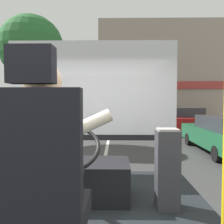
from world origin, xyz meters
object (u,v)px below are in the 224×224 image
object	(u,v)px
steering_console	(78,179)
parked_car_red	(183,119)
bus_driver	(46,152)
fare_box	(167,169)
parked_car_charcoal	(154,112)
driver_seat	(40,192)
parked_car_silver	(166,116)

from	to	relation	value
steering_console	parked_car_red	bearing A→B (deg)	68.55
bus_driver	fare_box	bearing A→B (deg)	44.78
parked_car_red	parked_car_charcoal	xyz separation A→B (m)	(0.10, 11.00, -0.07)
steering_console	parked_car_charcoal	distance (m)	22.59
driver_seat	parked_car_red	size ratio (longest dim) A/B	0.31
fare_box	bus_driver	bearing A→B (deg)	-135.22
steering_console	parked_car_charcoal	bearing A→B (deg)	78.56
driver_seat	parked_car_charcoal	distance (m)	23.79
parked_car_red	parked_car_silver	xyz separation A→B (m)	(0.11, 5.20, -0.09)
parked_car_red	parked_car_charcoal	size ratio (longest dim) A/B	0.98
bus_driver	parked_car_silver	world-z (taller)	bus_driver
parked_car_red	bus_driver	bearing A→B (deg)	-109.68
bus_driver	parked_car_charcoal	bearing A→B (deg)	79.09
parked_car_silver	driver_seat	bearing A→B (deg)	-104.34
fare_box	parked_car_charcoal	xyz separation A→B (m)	(3.57, 22.34, -0.47)
fare_box	parked_car_silver	bearing A→B (deg)	77.79
parked_car_charcoal	parked_car_red	bearing A→B (deg)	-90.54
driver_seat	parked_car_silver	distance (m)	18.12
bus_driver	parked_car_charcoal	size ratio (longest dim) A/B	0.19
parked_car_silver	parked_car_charcoal	size ratio (longest dim) A/B	0.90
bus_driver	steering_console	distance (m)	1.22
bus_driver	parked_car_red	distance (m)	13.02
bus_driver	fare_box	xyz separation A→B (m)	(0.91, 0.90, -0.36)
bus_driver	parked_car_charcoal	distance (m)	23.68
driver_seat	steering_console	xyz separation A→B (m)	(-0.00, 1.21, -0.34)
fare_box	parked_car_silver	xyz separation A→B (m)	(3.58, 16.53, -0.50)
parked_car_charcoal	driver_seat	bearing A→B (deg)	-100.86
bus_driver	steering_console	size ratio (longest dim) A/B	0.74
steering_console	parked_car_silver	xyz separation A→B (m)	(4.49, 16.33, -0.33)
parked_car_red	parked_car_charcoal	distance (m)	11.01
parked_car_silver	parked_car_charcoal	world-z (taller)	parked_car_charcoal
steering_console	fare_box	distance (m)	0.94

